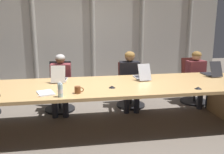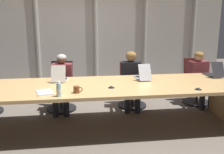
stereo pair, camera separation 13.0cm
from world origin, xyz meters
name	(u,v)px [view 2 (the right image)]	position (x,y,z in m)	size (l,w,h in m)	color
ground_plane	(102,128)	(0.00, 0.00, 0.00)	(13.33, 13.33, 0.00)	#6B6056
conference_table	(102,92)	(0.00, 0.00, 0.63)	(5.03, 1.32, 0.76)	tan
curtain_backdrop	(92,29)	(0.00, 2.38, 1.56)	(6.67, 0.17, 3.12)	beige
laptop_left_mid	(60,78)	(-0.70, 0.38, 0.81)	(0.29, 0.43, 0.30)	beige
laptop_center	(142,76)	(0.76, 0.33, 0.81)	(0.23, 0.47, 0.29)	#BCBCC1
laptop_right_mid	(213,73)	(2.15, 0.37, 0.81)	(0.23, 0.44, 0.29)	#2D2D33
office_chair_left_mid	(61,92)	(-0.73, 1.06, 0.36)	(0.60, 0.61, 0.96)	black
office_chair_center	(132,90)	(0.73, 1.05, 0.34)	(0.60, 0.60, 0.91)	#511E19
office_chair_right_mid	(196,87)	(2.17, 1.06, 0.36)	(0.60, 0.60, 0.97)	#511E19
person_left_mid	(62,80)	(-0.70, 0.90, 0.65)	(0.43, 0.57, 1.14)	brown
person_center	(131,76)	(0.68, 0.90, 0.67)	(0.44, 0.57, 1.17)	black
person_right_mid	(200,75)	(2.16, 0.90, 0.65)	(0.43, 0.57, 1.14)	brown
water_bottle_primary	(59,90)	(-0.66, -0.53, 0.85)	(0.07, 0.07, 0.21)	silver
coffee_mug_far	(77,90)	(-0.41, -0.40, 0.81)	(0.14, 0.09, 0.10)	brown
conference_mic_left_side	(198,89)	(1.44, -0.47, 0.77)	(0.11, 0.11, 0.04)	black
conference_mic_middle	(111,87)	(0.13, -0.19, 0.77)	(0.11, 0.11, 0.04)	black
spiral_notepad	(45,92)	(-0.88, -0.33, 0.76)	(0.30, 0.36, 0.03)	silver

